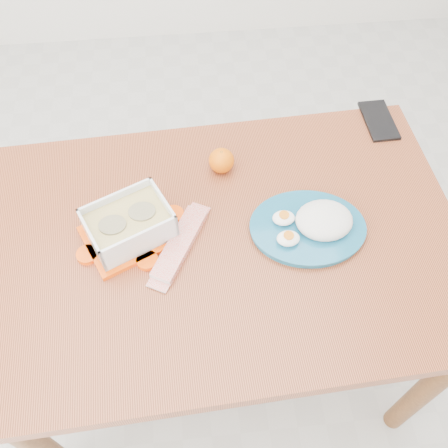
{
  "coord_description": "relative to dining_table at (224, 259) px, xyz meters",
  "views": [
    {
      "loc": [
        0.1,
        -0.85,
        1.78
      ],
      "look_at": [
        0.17,
        -0.19,
        0.81
      ],
      "focal_mm": 40.0,
      "sensor_mm": 36.0,
      "label": 1
    }
  ],
  "objects": [
    {
      "name": "ground",
      "position": [
        -0.17,
        0.19,
        -0.65
      ],
      "size": [
        3.5,
        3.5,
        0.0
      ],
      "primitive_type": "plane",
      "color": "#B7B7B2",
      "rests_on": "ground"
    },
    {
      "name": "dining_table",
      "position": [
        0.0,
        0.0,
        0.0
      ],
      "size": [
        1.22,
        0.84,
        0.75
      ],
      "rotation": [
        0.0,
        0.0,
        0.05
      ],
      "color": "#A5522E",
      "rests_on": "ground"
    },
    {
      "name": "food_container",
      "position": [
        -0.22,
        0.03,
        0.15
      ],
      "size": [
        0.27,
        0.24,
        0.09
      ],
      "rotation": [
        0.0,
        0.0,
        0.43
      ],
      "color": "#FF5007",
      "rests_on": "dining_table"
    },
    {
      "name": "orange_fruit",
      "position": [
        0.02,
        0.22,
        0.13
      ],
      "size": [
        0.07,
        0.07,
        0.07
      ],
      "primitive_type": "sphere",
      "color": "orange",
      "rests_on": "dining_table"
    },
    {
      "name": "rice_plate",
      "position": [
        0.22,
        0.0,
        0.13
      ],
      "size": [
        0.3,
        0.3,
        0.08
      ],
      "rotation": [
        0.0,
        0.0,
        -0.08
      ],
      "color": "#165A7B",
      "rests_on": "dining_table"
    },
    {
      "name": "candy_bar",
      "position": [
        -0.11,
        -0.01,
        0.11
      ],
      "size": [
        0.15,
        0.21,
        0.02
      ],
      "primitive_type": "cube",
      "rotation": [
        0.0,
        0.0,
        1.08
      ],
      "color": "red",
      "rests_on": "dining_table"
    },
    {
      "name": "smartphone",
      "position": [
        0.49,
        0.36,
        0.11
      ],
      "size": [
        0.08,
        0.16,
        0.01
      ],
      "primitive_type": "cube",
      "rotation": [
        0.0,
        0.0,
        0.03
      ],
      "color": "black",
      "rests_on": "dining_table"
    }
  ]
}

